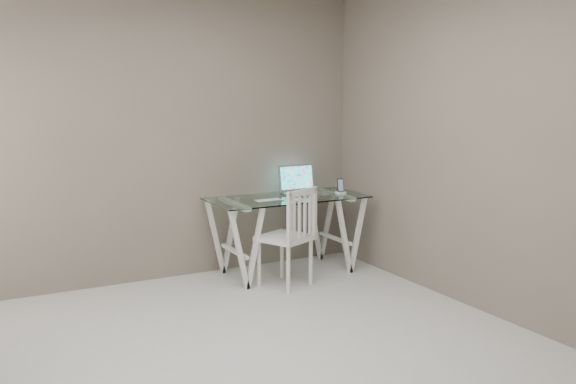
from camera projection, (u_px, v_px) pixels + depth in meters
room at (256, 98)px, 3.81m from camera, size 4.50×4.52×2.71m
desk at (287, 234)px, 6.17m from camera, size 1.50×0.70×0.75m
chair at (292, 233)px, 5.71m from camera, size 0.55×0.55×0.90m
laptop at (301, 187)px, 6.32m from camera, size 0.39×0.32×0.28m
keyboard at (268, 200)px, 5.92m from camera, size 0.27×0.11×0.01m
mouse at (298, 200)px, 5.87m from camera, size 0.11×0.06×0.03m
phone_dock at (341, 189)px, 6.33m from camera, size 0.08×0.08×0.15m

